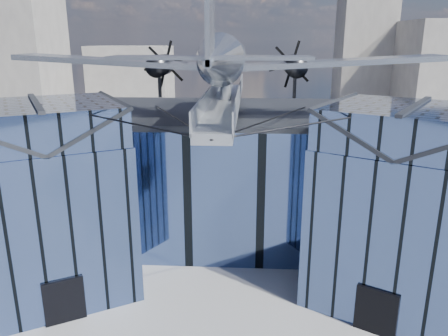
{
  "coord_description": "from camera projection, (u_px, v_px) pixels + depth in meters",
  "views": [
    {
      "loc": [
        1.59,
        -24.98,
        15.21
      ],
      "look_at": [
        0.0,
        2.0,
        7.2
      ],
      "focal_mm": 35.0,
      "sensor_mm": 36.0,
      "label": 1
    }
  ],
  "objects": [
    {
      "name": "ground_plane",
      "position": [
        222.0,
        283.0,
        28.33
      ],
      "size": [
        120.0,
        120.0,
        0.0
      ],
      "primitive_type": "plane",
      "color": "gray"
    },
    {
      "name": "museum",
      "position": [
        227.0,
        175.0,
        32.32
      ],
      "size": [
        32.88,
        24.5,
        17.6
      ],
      "color": "#445A8B",
      "rests_on": "ground"
    },
    {
      "name": "bg_towers",
      "position": [
        249.0,
        71.0,
        73.72
      ],
      "size": [
        77.0,
        24.5,
        26.0
      ],
      "color": "gray",
      "rests_on": "ground"
    }
  ]
}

